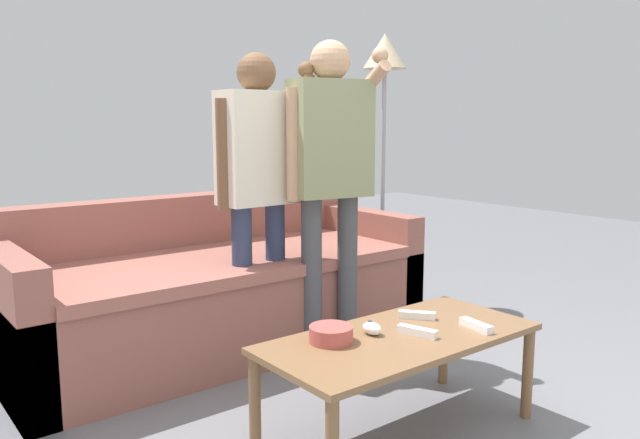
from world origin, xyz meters
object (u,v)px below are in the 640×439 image
object	(u,v)px
couch	(215,291)
game_remote_wand_spare	(476,325)
snack_bowl	(331,334)
floor_lamp	(384,80)
coffee_table	(400,347)
player_right	(330,162)
game_remote_wand_far	(417,315)
player_center	(258,171)
game_remote_wand_near	(417,331)
game_remote_nunchuk	(372,328)

from	to	relation	value
couch	game_remote_wand_spare	xyz separation A→B (m)	(0.35, -1.47, 0.12)
couch	snack_bowl	world-z (taller)	couch
floor_lamp	game_remote_wand_spare	bearing A→B (deg)	-121.88
coffee_table	game_remote_wand_spare	xyz separation A→B (m)	(0.28, -0.14, 0.06)
player_right	game_remote_wand_far	distance (m)	0.93
game_remote_wand_spare	player_right	bearing A→B (deg)	88.01
snack_bowl	player_right	bearing A→B (deg)	51.27
game_remote_wand_far	game_remote_wand_spare	distance (m)	0.25
coffee_table	player_center	size ratio (longest dim) A/B	0.72
floor_lamp	player_right	size ratio (longest dim) A/B	1.10
floor_lamp	game_remote_wand_spare	distance (m)	2.08
couch	snack_bowl	size ratio (longest dim) A/B	13.49
coffee_table	game_remote_wand_far	bearing A→B (deg)	26.81
floor_lamp	game_remote_wand_near	size ratio (longest dim) A/B	10.97
floor_lamp	player_center	bearing A→B (deg)	-162.32
snack_bowl	game_remote_wand_spare	xyz separation A→B (m)	(0.54, -0.24, -0.01)
game_remote_wand_far	game_remote_wand_spare	xyz separation A→B (m)	(0.08, -0.23, -0.00)
couch	game_remote_nunchuk	distance (m)	1.27
player_center	game_remote_wand_far	bearing A→B (deg)	-78.23
coffee_table	player_center	xyz separation A→B (m)	(0.01, 1.00, 0.61)
coffee_table	player_right	bearing A→B (deg)	68.91
game_remote_nunchuk	floor_lamp	bearing A→B (deg)	45.19
game_remote_wand_far	couch	bearing A→B (deg)	102.01
snack_bowl	game_remote_wand_near	distance (m)	0.34
game_remote_wand_far	game_remote_wand_spare	size ratio (longest dim) A/B	0.89
player_center	game_remote_wand_near	distance (m)	1.18
game_remote_nunchuk	coffee_table	bearing A→B (deg)	-40.68
couch	player_right	distance (m)	0.96
player_right	game_remote_wand_near	world-z (taller)	player_right
couch	coffee_table	size ratio (longest dim) A/B	2.00
game_remote_wand_near	player_right	bearing A→B (deg)	72.75
game_remote_wand_spare	game_remote_wand_near	bearing A→B (deg)	158.28
coffee_table	game_remote_wand_near	distance (m)	0.09
couch	game_remote_wand_near	size ratio (longest dim) A/B	13.68
player_right	game_remote_wand_far	bearing A→B (deg)	-99.33
player_center	floor_lamp	bearing A→B (deg)	17.68
coffee_table	game_remote_wand_spare	bearing A→B (deg)	-25.72
game_remote_nunchuk	snack_bowl	bearing A→B (deg)	169.39
player_center	game_remote_wand_spare	bearing A→B (deg)	-76.53
coffee_table	game_remote_nunchuk	bearing A→B (deg)	139.32
game_remote_wand_spare	game_remote_nunchuk	bearing A→B (deg)	150.46
coffee_table	snack_bowl	world-z (taller)	snack_bowl
game_remote_wand_near	snack_bowl	bearing A→B (deg)	154.47
game_remote_wand_near	coffee_table	bearing A→B (deg)	138.48
game_remote_nunchuk	player_center	bearing A→B (deg)	84.46
couch	game_remote_nunchuk	bearing A→B (deg)	-90.71
snack_bowl	floor_lamp	size ratio (longest dim) A/B	0.09
game_remote_nunchuk	game_remote_wand_near	size ratio (longest dim) A/B	0.55
snack_bowl	game_remote_nunchuk	bearing A→B (deg)	-10.61
coffee_table	player_center	world-z (taller)	player_center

